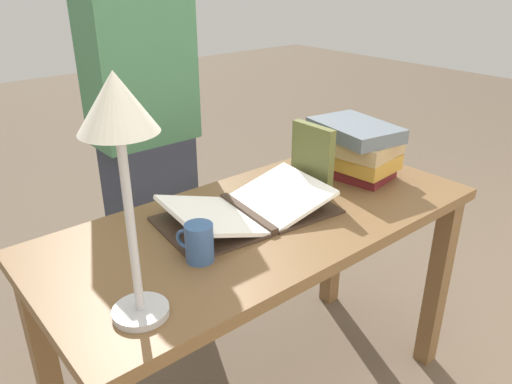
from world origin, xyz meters
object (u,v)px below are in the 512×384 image
object	(u,v)px
open_book	(248,209)
reading_lamp	(119,130)
book_stack_tall	(354,148)
book_standing_upright	(312,159)
person_reader	(145,133)
coffee_mug	(199,242)

from	to	relation	value
open_book	reading_lamp	xyz separation A→B (m)	(0.45, 0.20, 0.38)
book_stack_tall	book_standing_upright	bearing A→B (deg)	2.02
book_standing_upright	person_reader	distance (m)	0.65
person_reader	book_standing_upright	bearing A→B (deg)	-66.17
coffee_mug	person_reader	world-z (taller)	person_reader
book_standing_upright	reading_lamp	size ratio (longest dim) A/B	0.44
book_stack_tall	person_reader	world-z (taller)	person_reader
reading_lamp	coffee_mug	world-z (taller)	reading_lamp
book_stack_tall	reading_lamp	world-z (taller)	reading_lamp
book_stack_tall	reading_lamp	size ratio (longest dim) A/B	0.63
person_reader	coffee_mug	bearing A→B (deg)	-109.15
person_reader	book_stack_tall	bearing A→B (deg)	-51.13
coffee_mug	person_reader	distance (m)	0.74
reading_lamp	coffee_mug	size ratio (longest dim) A/B	5.14
book_stack_tall	book_standing_upright	size ratio (longest dim) A/B	1.43
book_standing_upright	person_reader	bearing A→B (deg)	-66.18
open_book	reading_lamp	distance (m)	0.62
book_stack_tall	book_standing_upright	xyz separation A→B (m)	(0.21, 0.01, 0.01)
open_book	reading_lamp	size ratio (longest dim) A/B	1.05
open_book	coffee_mug	size ratio (longest dim) A/B	5.41
book_stack_tall	coffee_mug	bearing A→B (deg)	9.24
coffee_mug	book_stack_tall	bearing A→B (deg)	-170.76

